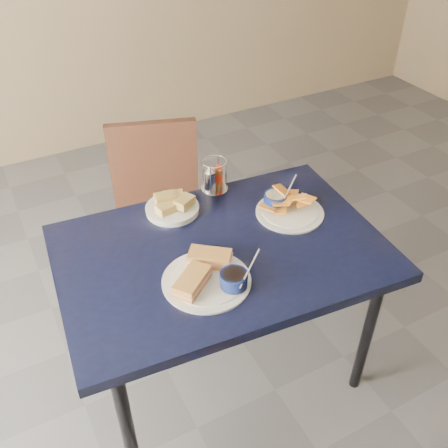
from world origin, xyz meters
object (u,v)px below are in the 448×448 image
bread_basket (172,206)px  chair_far (153,204)px  condiment_caddy (213,178)px  sandwich_plate (209,275)px  plantain_plate (284,206)px  dining_table (222,263)px

bread_basket → chair_far: bearing=81.9°
condiment_caddy → sandwich_plate: bearing=-118.5°
sandwich_plate → plantain_plate: same height
dining_table → sandwich_plate: 0.19m
chair_far → bread_basket: size_ratio=4.35×
plantain_plate → bread_basket: plantain_plate is taller
bread_basket → condiment_caddy: (0.21, 0.06, 0.03)m
plantain_plate → condiment_caddy: (-0.17, 0.26, 0.04)m
bread_basket → condiment_caddy: condiment_caddy is taller
condiment_caddy → plantain_plate: bearing=-56.1°
dining_table → bread_basket: size_ratio=5.93×
sandwich_plate → bread_basket: sandwich_plate is taller
dining_table → plantain_plate: (0.32, 0.08, 0.09)m
dining_table → chair_far: size_ratio=1.36×
plantain_plate → condiment_caddy: size_ratio=1.92×
sandwich_plate → plantain_plate: bearing=25.8°
chair_far → plantain_plate: bearing=-62.1°
sandwich_plate → bread_basket: size_ratio=1.53×
sandwich_plate → bread_basket: (0.05, 0.41, 0.00)m
plantain_plate → chair_far: bearing=117.9°
chair_far → bread_basket: chair_far is taller
sandwich_plate → bread_basket: bearing=83.6°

